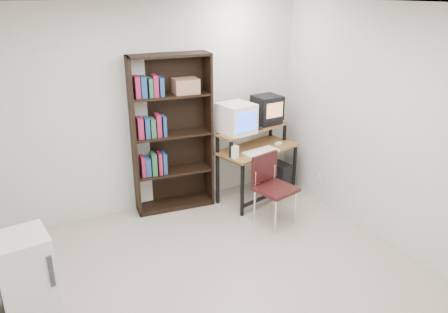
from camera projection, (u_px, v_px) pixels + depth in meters
name	position (u px, v px, depth m)	size (l,w,h in m)	color
floor	(227.00, 287.00, 4.25)	(4.00, 4.00, 0.01)	#B3A694
ceiling	(228.00, 4.00, 3.31)	(4.00, 4.00, 0.01)	white
back_wall	(154.00, 110.00, 5.44)	(4.00, 0.01, 2.60)	beige
front_wall	(416.00, 300.00, 2.11)	(4.00, 0.01, 2.60)	beige
right_wall	(395.00, 131.00, 4.62)	(0.01, 4.00, 2.60)	beige
computer_desk	(257.00, 151.00, 5.83)	(1.20, 0.82, 0.98)	brown
crt_monitor	(236.00, 118.00, 5.57)	(0.47, 0.47, 0.38)	white
vcr	(267.00, 122.00, 5.96)	(0.36, 0.26, 0.08)	black
crt_tv	(267.00, 107.00, 5.89)	(0.37, 0.37, 0.32)	black
cd_spindle	(259.00, 128.00, 5.74)	(0.12, 0.12, 0.05)	#26262B
keyboard	(261.00, 152.00, 5.63)	(0.47, 0.21, 0.04)	white
mousepad	(278.00, 145.00, 5.94)	(0.22, 0.18, 0.01)	black
mouse	(279.00, 144.00, 5.92)	(0.10, 0.06, 0.03)	white
desk_speaker	(235.00, 152.00, 5.43)	(0.08, 0.07, 0.17)	white
pc_tower	(276.00, 176.00, 6.24)	(0.20, 0.45, 0.42)	black
school_chair	(271.00, 182.00, 5.26)	(0.52, 0.52, 0.86)	black
bookshelf	(171.00, 133.00, 5.49)	(1.03, 0.42, 2.00)	black
mini_fridge	(26.00, 274.00, 3.82)	(0.50, 0.50, 0.75)	silver
wall_outlet	(319.00, 178.00, 5.93)	(0.02, 0.08, 0.12)	beige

